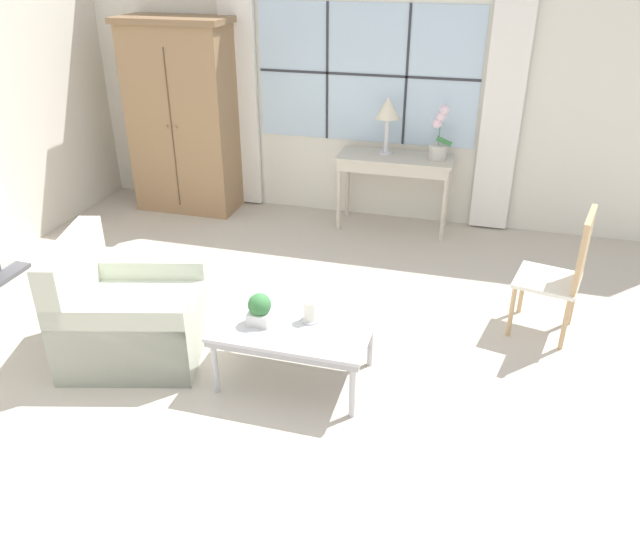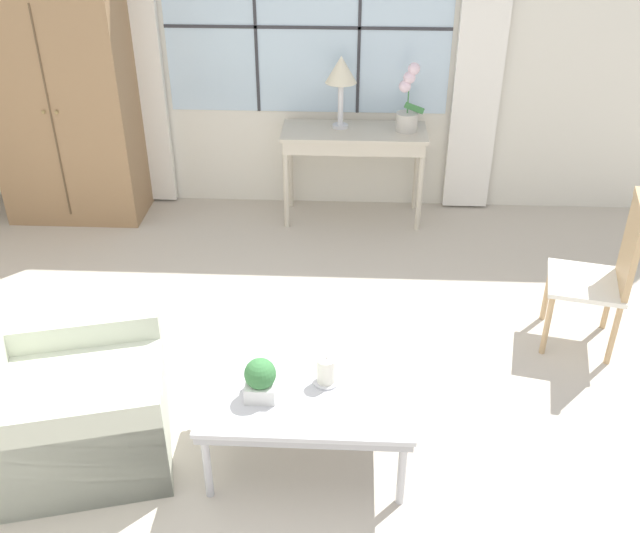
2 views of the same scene
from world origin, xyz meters
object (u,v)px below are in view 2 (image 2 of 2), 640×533
object	(u,v)px
table_lamp	(341,73)
potted_plant_small	(260,379)
armoire	(62,96)
coffee_table	(307,397)
pillar_candle	(326,372)
armchair_upholstered	(65,405)
side_chair_wooden	(607,268)
console_table	(354,141)
potted_orchid	(408,106)

from	to	relation	value
table_lamp	potted_plant_small	distance (m)	2.93
armoire	coffee_table	xyz separation A→B (m)	(2.09, -2.71, -0.62)
armoire	pillar_candle	bearing A→B (deg)	-50.55
armchair_upholstered	pillar_candle	bearing A→B (deg)	2.72
armoire	side_chair_wooden	world-z (taller)	armoire
console_table	table_lamp	xyz separation A→B (m)	(-0.11, 0.06, 0.53)
side_chair_wooden	table_lamp	bearing A→B (deg)	133.29
potted_orchid	potted_plant_small	world-z (taller)	potted_orchid
armoire	potted_plant_small	xyz separation A→B (m)	(1.87, -2.76, -0.47)
console_table	potted_orchid	distance (m)	0.50
table_lamp	potted_orchid	world-z (taller)	table_lamp
armoire	armchair_upholstered	distance (m)	2.93
armchair_upholstered	coffee_table	world-z (taller)	armchair_upholstered
side_chair_wooden	pillar_candle	size ratio (longest dim) A/B	6.33
table_lamp	coffee_table	distance (m)	2.90
armchair_upholstered	potted_plant_small	world-z (taller)	armchair_upholstered
armoire	potted_plant_small	bearing A→B (deg)	-55.85
armoire	side_chair_wooden	xyz separation A→B (m)	(3.81, -1.66, -0.46)
armoire	table_lamp	distance (m)	2.19
potted_orchid	armchair_upholstered	bearing A→B (deg)	-123.80
potted_plant_small	pillar_candle	distance (m)	0.33
console_table	armchair_upholstered	xyz separation A→B (m)	(-1.42, -2.73, -0.39)
table_lamp	armchair_upholstered	world-z (taller)	table_lamp
table_lamp	coffee_table	world-z (taller)	table_lamp
table_lamp	pillar_candle	distance (m)	2.81
armoire	potted_plant_small	distance (m)	3.37
console_table	pillar_candle	world-z (taller)	console_table
table_lamp	side_chair_wooden	distance (m)	2.47
table_lamp	side_chair_wooden	world-z (taller)	table_lamp
side_chair_wooden	armoire	bearing A→B (deg)	156.50
potted_orchid	armchair_upholstered	distance (m)	3.37
armoire	console_table	distance (m)	2.31
armoire	console_table	size ratio (longest dim) A/B	1.76
potted_orchid	potted_plant_small	size ratio (longest dim) A/B	2.52
table_lamp	potted_orchid	size ratio (longest dim) A/B	1.06
potted_orchid	potted_plant_small	distance (m)	2.94
side_chair_wooden	potted_plant_small	size ratio (longest dim) A/B	4.71
armoire	pillar_candle	distance (m)	3.46
table_lamp	armchair_upholstered	bearing A→B (deg)	-115.24
table_lamp	console_table	bearing A→B (deg)	-26.32
coffee_table	potted_plant_small	xyz separation A→B (m)	(-0.22, -0.05, 0.15)
console_table	potted_plant_small	distance (m)	2.81
potted_plant_small	table_lamp	bearing A→B (deg)	83.84
coffee_table	pillar_candle	bearing A→B (deg)	34.59
coffee_table	console_table	bearing A→B (deg)	85.80
side_chair_wooden	pillar_candle	distance (m)	1.91
table_lamp	pillar_candle	world-z (taller)	table_lamp
console_table	potted_orchid	world-z (taller)	potted_orchid
armchair_upholstered	pillar_candle	distance (m)	1.33
console_table	potted_orchid	size ratio (longest dim) A/B	2.15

